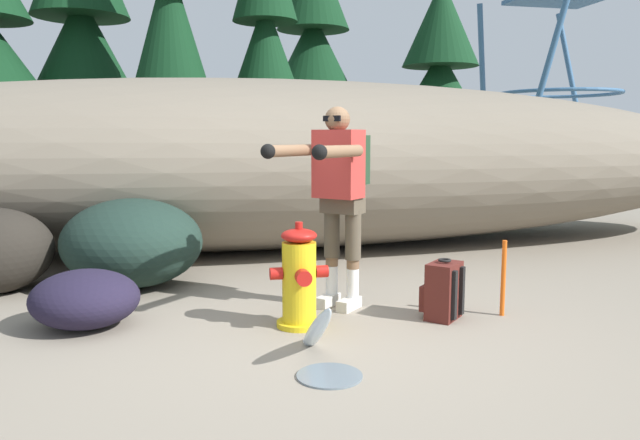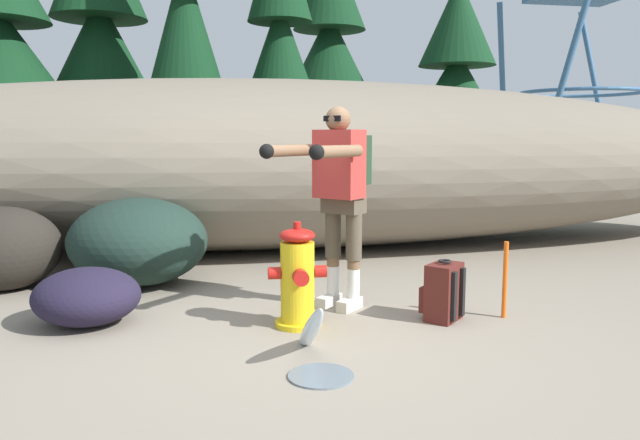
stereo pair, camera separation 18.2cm
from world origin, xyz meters
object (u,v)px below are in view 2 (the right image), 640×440
object	(u,v)px
spare_backpack	(443,292)
boulder_small	(87,296)
boulder_mid	(138,241)
utility_worker	(339,183)
fire_hydrant	(298,279)
survey_stake	(505,280)
boulder_large	(1,249)

from	to	relation	value
spare_backpack	boulder_small	xyz separation A→B (m)	(-2.66, 0.37, -0.00)
boulder_mid	spare_backpack	bearing A→B (deg)	-33.81
spare_backpack	utility_worker	bearing A→B (deg)	12.38
fire_hydrant	utility_worker	distance (m)	0.89
fire_hydrant	survey_stake	world-z (taller)	fire_hydrant
boulder_mid	survey_stake	size ratio (longest dim) A/B	2.41
boulder_small	survey_stake	xyz separation A→B (m)	(3.16, -0.40, 0.09)
boulder_small	survey_stake	bearing A→B (deg)	-7.17
boulder_mid	boulder_small	bearing A→B (deg)	-100.82
boulder_large	survey_stake	world-z (taller)	boulder_large
fire_hydrant	utility_worker	xyz separation A→B (m)	(0.40, 0.42, 0.67)
spare_backpack	boulder_mid	world-z (taller)	boulder_mid
utility_worker	survey_stake	xyz separation A→B (m)	(1.21, -0.48, -0.73)
fire_hydrant	boulder_mid	world-z (taller)	boulder_mid
utility_worker	boulder_mid	xyz separation A→B (m)	(-1.71, 1.17, -0.62)
spare_backpack	boulder_mid	bearing A→B (deg)	11.01
utility_worker	boulder_large	distance (m)	3.18
fire_hydrant	spare_backpack	bearing A→B (deg)	-2.15
fire_hydrant	spare_backpack	distance (m)	1.13
utility_worker	spare_backpack	distance (m)	1.18
boulder_large	boulder_mid	distance (m)	1.20
fire_hydrant	boulder_mid	size ratio (longest dim) A/B	0.54
survey_stake	boulder_small	bearing A→B (deg)	172.83
boulder_small	fire_hydrant	bearing A→B (deg)	-12.07
boulder_large	boulder_small	xyz separation A→B (m)	(0.96, -1.21, -0.17)
spare_backpack	survey_stake	bearing A→B (deg)	-138.02
fire_hydrant	survey_stake	distance (m)	1.61
spare_backpack	survey_stake	xyz separation A→B (m)	(0.49, -0.02, 0.08)
boulder_large	survey_stake	bearing A→B (deg)	-21.27
boulder_mid	boulder_small	distance (m)	1.29
fire_hydrant	boulder_large	xyz separation A→B (m)	(-2.51, 1.54, 0.03)
fire_hydrant	boulder_large	world-z (taller)	fire_hydrant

